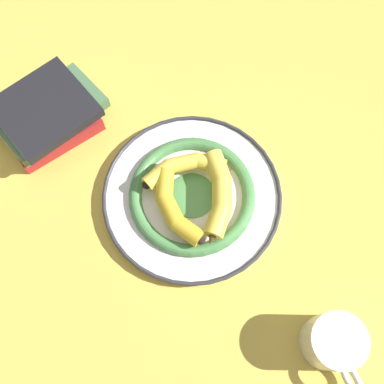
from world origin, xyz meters
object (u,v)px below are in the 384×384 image
(banana_c, at_px, (186,167))
(book_stack, at_px, (48,117))
(banana_a, at_px, (173,207))
(decorative_bowl, at_px, (192,196))
(banana_b, at_px, (219,196))
(coffee_mug, at_px, (334,344))

(banana_c, bearing_deg, book_stack, -35.34)
(banana_a, xyz_separation_m, banana_c, (-0.04, 0.07, -0.00))
(decorative_bowl, relative_size, banana_c, 2.22)
(banana_c, height_order, book_stack, book_stack)
(banana_b, bearing_deg, coffee_mug, -143.81)
(banana_a, xyz_separation_m, coffee_mug, (0.36, 0.03, -0.01))
(decorative_bowl, distance_m, banana_a, 0.06)
(decorative_bowl, bearing_deg, book_stack, -163.09)
(banana_b, xyz_separation_m, banana_c, (-0.09, -0.00, -0.00))
(banana_b, distance_m, book_stack, 0.38)
(book_stack, bearing_deg, decorative_bowl, 110.93)
(decorative_bowl, height_order, banana_c, banana_c)
(banana_c, bearing_deg, banana_a, 60.90)
(banana_a, relative_size, banana_c, 1.08)
(decorative_bowl, distance_m, banana_c, 0.06)
(decorative_bowl, bearing_deg, banana_b, 30.90)
(book_stack, bearing_deg, banana_a, 102.59)
(decorative_bowl, distance_m, book_stack, 0.33)
(banana_a, height_order, banana_c, banana_a)
(banana_c, relative_size, book_stack, 0.73)
(banana_b, xyz_separation_m, book_stack, (-0.36, -0.12, -0.01))
(banana_a, xyz_separation_m, book_stack, (-0.32, -0.05, -0.01))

